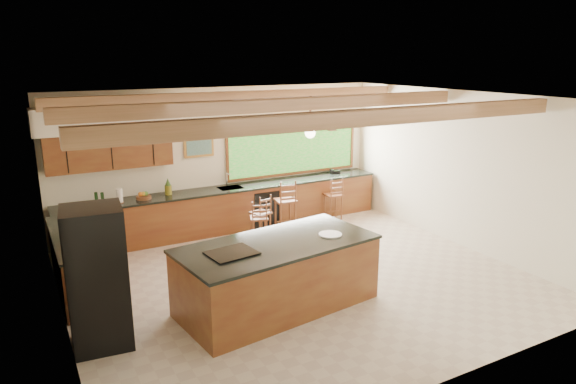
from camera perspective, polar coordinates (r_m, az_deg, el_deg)
ground at (r=8.74m, az=1.17°, el=-9.59°), size 7.20×7.20×0.00m
room_shell at (r=8.57m, az=-1.92°, el=5.42°), size 7.27×6.54×3.02m
counter_run at (r=10.42m, az=-9.68°, el=-2.96°), size 7.12×3.10×1.26m
island at (r=7.64m, az=-1.19°, el=-9.15°), size 3.05×1.72×1.03m
refrigerator at (r=6.96m, az=-20.41°, el=-8.93°), size 0.79×0.77×1.85m
bar_stool_a at (r=9.98m, az=-3.13°, el=-3.02°), size 0.43×0.43×0.94m
bar_stool_b at (r=10.23m, az=-2.95°, el=-2.46°), size 0.42×0.42×0.97m
bar_stool_c at (r=10.68m, az=-0.16°, el=-1.09°), size 0.47×0.47×1.14m
bar_stool_d at (r=11.52m, az=5.21°, el=-0.43°), size 0.39×0.39×0.99m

